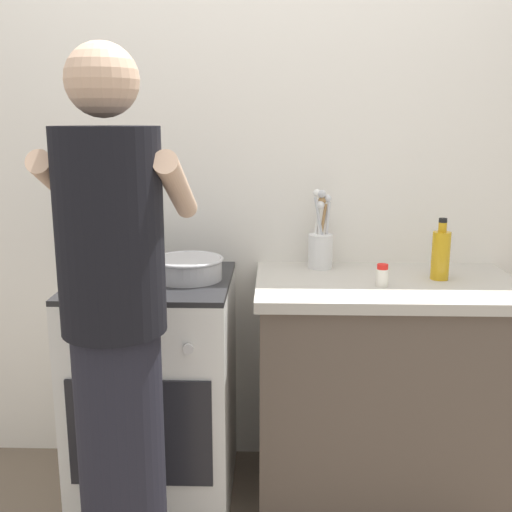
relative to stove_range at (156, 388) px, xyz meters
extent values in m
cube|color=silver|center=(0.55, 0.35, 0.80)|extent=(3.20, 0.10, 2.50)
cube|color=brown|center=(0.90, 0.00, -0.02)|extent=(0.96, 0.56, 0.86)
cube|color=#B7B2A8|center=(0.90, 0.00, 0.43)|extent=(1.00, 0.60, 0.04)
cube|color=white|center=(0.00, 0.00, -0.01)|extent=(0.60, 0.60, 0.88)
cube|color=#232326|center=(0.00, 0.00, 0.44)|extent=(0.60, 0.60, 0.02)
cube|color=black|center=(0.00, -0.30, -0.03)|extent=(0.51, 0.01, 0.40)
cylinder|color=silver|center=(-0.18, -0.31, 0.29)|extent=(0.04, 0.01, 0.04)
cylinder|color=silver|center=(0.00, -0.31, 0.29)|extent=(0.04, 0.01, 0.04)
cylinder|color=silver|center=(0.18, -0.31, 0.29)|extent=(0.04, 0.01, 0.04)
cylinder|color=#38383D|center=(-0.14, -0.01, 0.52)|extent=(0.19, 0.19, 0.14)
cube|color=black|center=(-0.25, -0.01, 0.58)|extent=(0.04, 0.02, 0.01)
cube|color=black|center=(-0.03, -0.01, 0.58)|extent=(0.04, 0.02, 0.01)
cylinder|color=#B7B7BC|center=(0.14, 0.00, 0.49)|extent=(0.26, 0.26, 0.08)
torus|color=#B7B7BC|center=(0.14, 0.00, 0.53)|extent=(0.27, 0.27, 0.01)
cylinder|color=silver|center=(0.66, 0.20, 0.52)|extent=(0.10, 0.10, 0.14)
cylinder|color=silver|center=(0.65, 0.20, 0.59)|extent=(0.04, 0.03, 0.23)
sphere|color=silver|center=(0.65, 0.20, 0.71)|extent=(0.03, 0.03, 0.03)
cylinder|color=white|center=(0.64, 0.21, 0.61)|extent=(0.04, 0.06, 0.28)
sphere|color=white|center=(0.64, 0.21, 0.76)|extent=(0.03, 0.03, 0.03)
cylinder|color=#B7BABF|center=(0.66, 0.20, 0.61)|extent=(0.07, 0.02, 0.28)
sphere|color=#B7BABF|center=(0.66, 0.20, 0.76)|extent=(0.03, 0.03, 0.03)
cylinder|color=silver|center=(0.66, 0.22, 0.59)|extent=(0.06, 0.02, 0.23)
sphere|color=silver|center=(0.66, 0.22, 0.72)|extent=(0.03, 0.03, 0.03)
cylinder|color=silver|center=(0.68, 0.21, 0.60)|extent=(0.02, 0.05, 0.26)
sphere|color=silver|center=(0.68, 0.21, 0.74)|extent=(0.03, 0.03, 0.03)
cylinder|color=#9E7547|center=(0.66, 0.21, 0.59)|extent=(0.04, 0.03, 0.25)
sphere|color=#9E7547|center=(0.66, 0.21, 0.73)|extent=(0.03, 0.03, 0.03)
cylinder|color=silver|center=(0.86, -0.07, 0.48)|extent=(0.04, 0.04, 0.06)
cylinder|color=red|center=(0.86, -0.07, 0.52)|extent=(0.04, 0.04, 0.02)
cylinder|color=gold|center=(1.10, 0.04, 0.54)|extent=(0.07, 0.07, 0.18)
cylinder|color=gold|center=(1.10, 0.04, 0.65)|extent=(0.03, 0.03, 0.04)
cylinder|color=black|center=(1.10, 0.04, 0.68)|extent=(0.03, 0.03, 0.02)
cylinder|color=black|center=(0.01, -0.58, 0.00)|extent=(0.26, 0.26, 0.90)
cylinder|color=black|center=(0.01, -0.58, 0.74)|extent=(0.30, 0.30, 0.58)
sphere|color=#D3AA8C|center=(0.01, -0.58, 1.15)|extent=(0.20, 0.20, 0.20)
cylinder|color=#D3AA8C|center=(-0.16, -0.44, 0.85)|extent=(0.07, 0.41, 0.24)
cylinder|color=#D3AA8C|center=(0.18, -0.44, 0.85)|extent=(0.07, 0.41, 0.24)
camera|label=1|loc=(0.47, -2.24, 1.05)|focal=42.83mm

